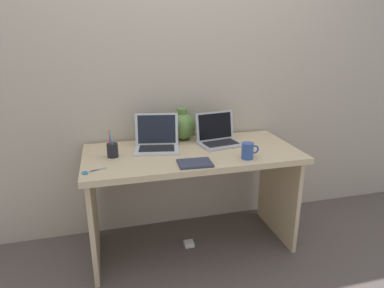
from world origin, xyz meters
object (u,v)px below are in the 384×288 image
at_px(green_vase, 182,126).
at_px(power_brick, 189,244).
at_px(laptop_right, 218,136).
at_px(scissors, 90,172).
at_px(coffee_mug, 248,151).
at_px(laptop_left, 157,140).
at_px(pen_cup, 112,150).
at_px(notebook_stack, 195,163).

height_order(green_vase, power_brick, green_vase).
distance_m(laptop_right, power_brick, 0.84).
bearing_deg(scissors, coffee_mug, -1.35).
distance_m(green_vase, scissors, 0.84).
bearing_deg(power_brick, coffee_mug, -33.56).
height_order(laptop_left, pen_cup, laptop_left).
distance_m(green_vase, pen_cup, 0.60).
distance_m(laptop_left, pen_cup, 0.32).
distance_m(laptop_right, coffee_mug, 0.36).
bearing_deg(laptop_right, power_brick, -153.64).
bearing_deg(coffee_mug, laptop_left, 146.84).
bearing_deg(coffee_mug, scissors, 178.65).
bearing_deg(power_brick, pen_cup, 176.78).
bearing_deg(laptop_right, laptop_left, 179.84).
relative_size(pen_cup, scissors, 1.26).
xyz_separation_m(notebook_stack, coffee_mug, (0.36, 0.01, 0.05)).
bearing_deg(green_vase, power_brick, -95.08).
xyz_separation_m(green_vase, power_brick, (-0.03, -0.29, -0.84)).
bearing_deg(notebook_stack, laptop_left, 116.32).
xyz_separation_m(laptop_left, laptop_right, (0.45, -0.00, -0.00)).
xyz_separation_m(laptop_right, coffee_mug, (0.08, -0.35, -0.01)).
bearing_deg(scissors, notebook_stack, -3.21).
bearing_deg(scissors, laptop_right, 19.91).
xyz_separation_m(laptop_right, notebook_stack, (-0.27, -0.36, -0.05)).
height_order(green_vase, notebook_stack, green_vase).
relative_size(notebook_stack, coffee_mug, 1.75).
distance_m(notebook_stack, pen_cup, 0.55).
height_order(pen_cup, scissors, pen_cup).
bearing_deg(notebook_stack, scissors, 176.79).
height_order(laptop_right, green_vase, green_vase).
height_order(notebook_stack, pen_cup, pen_cup).
bearing_deg(power_brick, notebook_stack, -94.84).
relative_size(laptop_right, pen_cup, 1.85).
xyz_separation_m(laptop_left, green_vase, (0.22, 0.17, 0.04)).
height_order(green_vase, pen_cup, green_vase).
bearing_deg(coffee_mug, green_vase, 120.89).
relative_size(notebook_stack, pen_cup, 1.15).
bearing_deg(pen_cup, green_vase, 26.60).
bearing_deg(laptop_left, power_brick, -32.47).
distance_m(green_vase, notebook_stack, 0.54).
relative_size(coffee_mug, pen_cup, 0.66).
bearing_deg(green_vase, pen_cup, -153.40).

